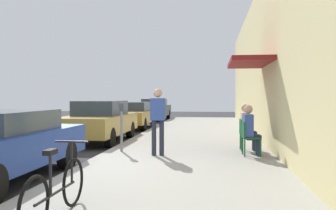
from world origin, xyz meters
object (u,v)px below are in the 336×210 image
Objects in this scene: parking_meter at (122,123)px; seated_patron_1 at (247,125)px; parked_car_2 at (133,115)px; seated_patron_0 at (251,128)px; parked_car_3 at (154,109)px; cafe_chair_1 at (245,132)px; pedestrian_standing at (158,116)px; parked_car_1 at (100,121)px; cafe_chair_0 at (248,136)px; bicycle_0 at (56,190)px.

parking_meter is 1.02× the size of seated_patron_1.
parked_car_2 is 9.76m from seated_patron_0.
parked_car_3 is 5.06× the size of cafe_chair_1.
parked_car_3 is 14.74m from seated_patron_1.
parking_meter reaches higher than parked_car_2.
parked_car_3 reaches higher than seated_patron_1.
seated_patron_0 is 0.76× the size of pedestrian_standing.
parked_car_1 is 2.59× the size of pedestrian_standing.
cafe_chair_0 is at bearing -32.14° from parked_car_1.
parked_car_2 is at bearing 120.37° from cafe_chair_0.
parked_car_1 is 5.39m from cafe_chair_1.
parked_car_2 is 13.56m from bicycle_0.
seated_patron_0 reaches higher than bicycle_0.
cafe_chair_0 is (4.92, -14.76, -0.14)m from parked_car_3.
cafe_chair_0 is 0.91m from seated_patron_1.
parking_meter is 0.77× the size of bicycle_0.
bicycle_0 is at bearing -75.14° from parked_car_1.
parked_car_2 is 2.59× the size of pedestrian_standing.
parking_meter is 1.02× the size of seated_patron_0.
bicycle_0 is at bearing -83.80° from parked_car_3.
pedestrian_standing is (-2.28, -1.15, 0.50)m from cafe_chair_1.
seated_patron_1 is (4.98, -13.87, 0.06)m from parked_car_3.
parking_meter reaches higher than cafe_chair_0.
cafe_chair_1 is (4.92, -2.21, -0.13)m from parked_car_1.
parked_car_3 is 14.56m from parking_meter.
cafe_chair_0 is at bearing -4.76° from parking_meter.
seated_patron_1 is (0.06, 0.00, 0.19)m from cafe_chair_1.
parked_car_2 is at bearing 123.54° from seated_patron_1.
seated_patron_0 is (0.06, 0.00, 0.19)m from cafe_chair_0.
parked_car_2 is 3.41× the size of seated_patron_0.
pedestrian_standing reaches higher than parked_car_2.
seated_patron_1 is (4.98, -7.51, 0.11)m from parked_car_2.
cafe_chair_0 and cafe_chair_1 have the same top height.
pedestrian_standing is (2.64, -3.35, 0.37)m from parked_car_1.
parking_meter reaches higher than cafe_chair_1.
parked_car_3 reaches higher than cafe_chair_0.
parked_car_3 is 2.57× the size of bicycle_0.
bicycle_0 is 1.33× the size of seated_patron_1.
parking_meter is 3.43m from cafe_chair_1.
parked_car_1 is 5.81m from cafe_chair_0.
parked_car_2 is 3.41× the size of seated_patron_1.
pedestrian_standing is at bearing -173.40° from cafe_chair_0.
parked_car_1 reaches higher than bicycle_0.
bicycle_0 reaches higher than cafe_chair_0.
pedestrian_standing is (1.09, -0.54, 0.23)m from parking_meter.
seated_patron_1 is at bearing 90.00° from seated_patron_0.
bicycle_0 is 6.50m from cafe_chair_1.
seated_patron_0 is at bearing -90.00° from seated_patron_1.
parked_car_1 is 3.21m from parking_meter.
seated_patron_0 reaches higher than cafe_chair_0.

